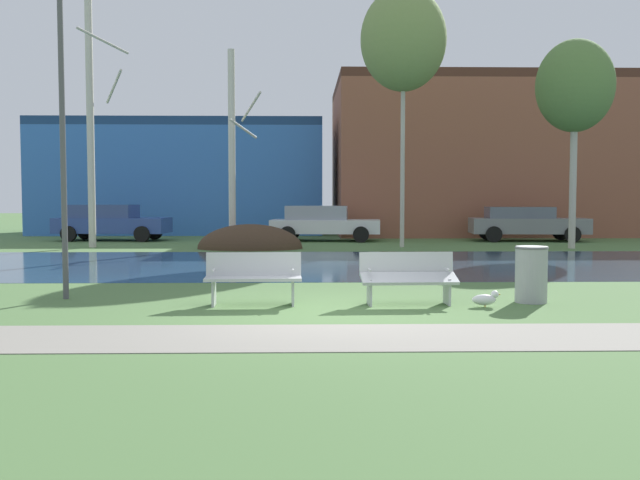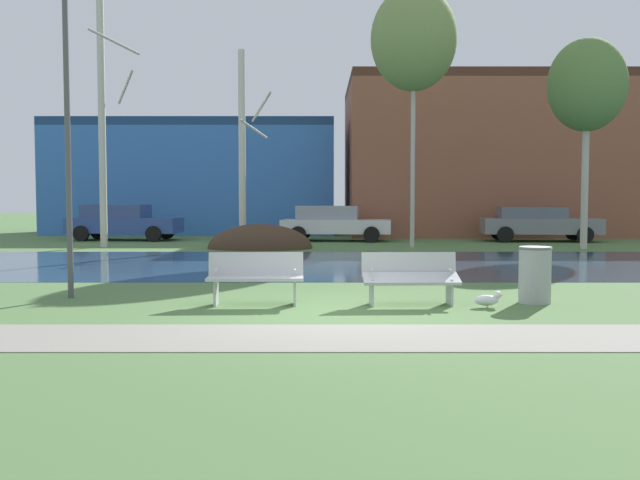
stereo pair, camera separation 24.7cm
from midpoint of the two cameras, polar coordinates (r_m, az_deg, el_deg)
ground_plane at (r=20.97m, az=-0.40°, el=-1.50°), size 120.00×120.00×0.00m
paved_path_strip at (r=9.31m, az=0.80°, el=-7.71°), size 60.00×1.80×0.01m
river_band at (r=19.40m, az=-0.32°, el=-1.89°), size 80.00×8.51×0.01m
soil_mound at (r=25.30m, az=-5.83°, el=-0.68°), size 3.67×2.64×1.71m
bench_left at (r=12.07m, az=-5.88°, el=-2.92°), size 1.62×0.61×0.87m
bench_right at (r=12.14m, az=6.41°, el=-2.89°), size 1.62×0.61×0.87m
trash_bin at (r=12.78m, az=15.86°, el=-2.56°), size 0.56×0.56×0.96m
seagull at (r=12.09m, az=12.41°, el=-4.59°), size 0.48×0.18×0.27m
streetlamp at (r=13.64m, az=-20.31°, el=12.13°), size 0.32×0.32×5.96m
birch_far_left at (r=27.13m, az=-17.93°, el=9.25°), size 1.56×2.58×9.07m
birch_left at (r=26.32m, az=-7.21°, el=7.31°), size 1.22×1.98×7.08m
birch_center_left at (r=26.59m, az=6.35°, el=15.48°), size 3.05×3.05×9.46m
birch_center at (r=26.96m, az=19.30°, el=11.39°), size 2.67×2.67×7.26m
parked_van_nearest_blue at (r=31.02m, az=-16.51°, el=1.40°), size 4.72×2.26×1.48m
parked_sedan_second_white at (r=29.47m, az=-0.02°, el=1.40°), size 4.58×2.33×1.45m
parked_hatch_third_grey at (r=30.54m, az=15.78°, el=1.33°), size 4.79×2.31×1.40m
building_blue_store at (r=37.26m, az=-10.87°, el=4.84°), size 13.82×6.72×5.53m
building_brick_low at (r=37.25m, az=14.84°, el=6.22°), size 17.61×9.31×7.38m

